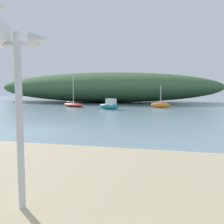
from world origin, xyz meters
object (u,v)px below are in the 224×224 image
at_px(sailboat_outer_mooring, 160,105).
at_px(motorboat_off_point, 109,105).
at_px(mast_structure, 3,51).
at_px(sailboat_far_left, 73,105).

height_order(sailboat_outer_mooring, motorboat_off_point, sailboat_outer_mooring).
xyz_separation_m(mast_structure, sailboat_far_left, (-9.70, 26.63, -2.68)).
xyz_separation_m(mast_structure, motorboat_off_point, (-4.18, 23.89, -2.51)).
relative_size(mast_structure, motorboat_off_point, 1.09).
xyz_separation_m(sailboat_far_left, motorboat_off_point, (5.52, -2.73, 0.17)).
bearing_deg(motorboat_off_point, sailboat_outer_mooring, 32.89).
distance_m(sailboat_far_left, sailboat_outer_mooring, 11.10).
bearing_deg(motorboat_off_point, mast_structure, -80.07).
height_order(mast_structure, sailboat_outer_mooring, mast_structure).
distance_m(mast_structure, motorboat_off_point, 24.39).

